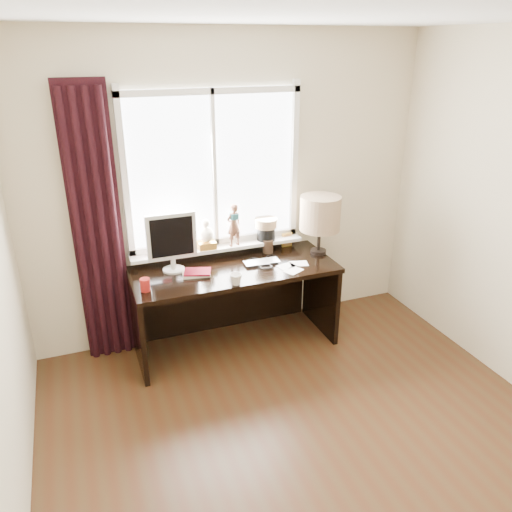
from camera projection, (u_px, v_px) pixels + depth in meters
name	position (u px, v px, depth m)	size (l,w,h in m)	color
floor	(336.00, 479.00, 3.07)	(3.50, 4.00, 0.00)	#402A15
ceiling	(375.00, 8.00, 2.05)	(3.50, 4.00, 0.00)	white
wall_back	(230.00, 191.00, 4.28)	(3.50, 2.60, 0.00)	beige
laptop	(262.00, 262.00, 4.21)	(0.30, 0.19, 0.02)	silver
mug	(236.00, 279.00, 3.84)	(0.10, 0.09, 0.10)	white
red_cup	(145.00, 285.00, 3.74)	(0.08, 0.08, 0.10)	maroon
window	(217.00, 193.00, 4.18)	(1.52, 0.21, 1.40)	white
curtain	(97.00, 231.00, 3.90)	(0.38, 0.09, 2.25)	black
desk	(231.00, 289.00, 4.32)	(1.70, 0.70, 0.75)	black
monitor	(172.00, 239.00, 3.98)	(0.40, 0.18, 0.49)	beige
notebook_stack	(197.00, 273.00, 4.01)	(0.25, 0.21, 0.03)	beige
brush_holder	(268.00, 246.00, 4.42)	(0.09, 0.09, 0.25)	black
icon_frame	(287.00, 240.00, 4.55)	(0.10, 0.03, 0.13)	gold
table_lamp	(320.00, 214.00, 4.29)	(0.35, 0.35, 0.52)	black
loose_papers	(293.00, 267.00, 4.16)	(0.29, 0.27, 0.00)	white
desk_cables	(265.00, 262.00, 4.24)	(0.31, 0.32, 0.01)	black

